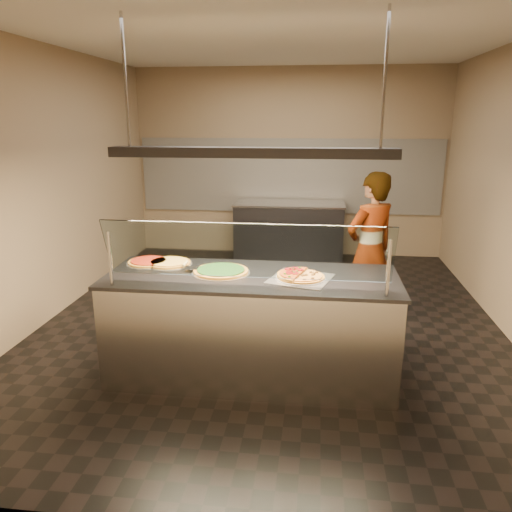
# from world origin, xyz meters

# --- Properties ---
(ground) EXTENTS (5.00, 6.00, 0.02)m
(ground) POSITION_xyz_m (0.00, 0.00, -0.01)
(ground) COLOR black
(ground) RESTS_ON ground
(ceiling) EXTENTS (5.00, 6.00, 0.02)m
(ceiling) POSITION_xyz_m (0.00, 0.00, 3.01)
(ceiling) COLOR silver
(ceiling) RESTS_ON wall_back
(wall_back) EXTENTS (5.00, 0.02, 3.00)m
(wall_back) POSITION_xyz_m (0.00, 3.01, 1.50)
(wall_back) COLOR #91795D
(wall_back) RESTS_ON ground
(wall_front) EXTENTS (5.00, 0.02, 3.00)m
(wall_front) POSITION_xyz_m (0.00, -3.01, 1.50)
(wall_front) COLOR #91795D
(wall_front) RESTS_ON ground
(wall_left) EXTENTS (0.02, 6.00, 3.00)m
(wall_left) POSITION_xyz_m (-2.51, 0.00, 1.50)
(wall_left) COLOR #91795D
(wall_left) RESTS_ON ground
(tile_band) EXTENTS (4.90, 0.02, 1.20)m
(tile_band) POSITION_xyz_m (0.00, 2.98, 1.30)
(tile_band) COLOR silver
(tile_band) RESTS_ON wall_back
(serving_counter) EXTENTS (2.47, 0.94, 0.93)m
(serving_counter) POSITION_xyz_m (-0.06, -1.24, 0.47)
(serving_counter) COLOR #B7B7BC
(serving_counter) RESTS_ON ground
(sneeze_guard) EXTENTS (2.23, 0.18, 0.54)m
(sneeze_guard) POSITION_xyz_m (-0.06, -1.58, 1.23)
(sneeze_guard) COLOR #B7B7BC
(sneeze_guard) RESTS_ON serving_counter
(perforated_tray) EXTENTS (0.58, 0.58, 0.01)m
(perforated_tray) POSITION_xyz_m (0.36, -1.29, 0.94)
(perforated_tray) COLOR silver
(perforated_tray) RESTS_ON serving_counter
(half_pizza_pepperoni) EXTENTS (0.30, 0.43, 0.05)m
(half_pizza_pepperoni) POSITION_xyz_m (0.27, -1.29, 0.96)
(half_pizza_pepperoni) COLOR #925C1C
(half_pizza_pepperoni) RESTS_ON perforated_tray
(half_pizza_sausage) EXTENTS (0.30, 0.43, 0.04)m
(half_pizza_sausage) POSITION_xyz_m (0.46, -1.29, 0.96)
(half_pizza_sausage) COLOR #925C1C
(half_pizza_sausage) RESTS_ON perforated_tray
(pizza_spinach) EXTENTS (0.50, 0.50, 0.03)m
(pizza_spinach) POSITION_xyz_m (-0.33, -1.20, 0.95)
(pizza_spinach) COLOR silver
(pizza_spinach) RESTS_ON serving_counter
(pizza_cheese) EXTENTS (0.41, 0.41, 0.03)m
(pizza_cheese) POSITION_xyz_m (-0.84, -1.00, 0.94)
(pizza_cheese) COLOR silver
(pizza_cheese) RESTS_ON serving_counter
(pizza_tomato) EXTENTS (0.40, 0.40, 0.03)m
(pizza_tomato) POSITION_xyz_m (-1.04, -0.99, 0.94)
(pizza_tomato) COLOR silver
(pizza_tomato) RESTS_ON serving_counter
(pizza_spatula) EXTENTS (0.17, 0.23, 0.02)m
(pizza_spatula) POSITION_xyz_m (-0.64, -1.11, 0.96)
(pizza_spatula) COLOR #B7B7BC
(pizza_spatula) RESTS_ON pizza_spinach
(prep_table) EXTENTS (1.73, 0.74, 0.93)m
(prep_table) POSITION_xyz_m (0.05, 2.55, 0.47)
(prep_table) COLOR #313136
(prep_table) RESTS_ON ground
(worker) EXTENTS (0.73, 0.69, 1.68)m
(worker) POSITION_xyz_m (1.06, 0.06, 0.84)
(worker) COLOR #2C2730
(worker) RESTS_ON ground
(heat_lamp_housing) EXTENTS (2.30, 0.18, 0.08)m
(heat_lamp_housing) POSITION_xyz_m (-0.06, -1.24, 1.95)
(heat_lamp_housing) COLOR #313136
(heat_lamp_housing) RESTS_ON ceiling
(lamp_rod_left) EXTENTS (0.02, 0.02, 1.01)m
(lamp_rod_left) POSITION_xyz_m (-1.06, -1.24, 2.50)
(lamp_rod_left) COLOR #B7B7BC
(lamp_rod_left) RESTS_ON ceiling
(lamp_rod_right) EXTENTS (0.02, 0.02, 1.01)m
(lamp_rod_right) POSITION_xyz_m (0.94, -1.24, 2.50)
(lamp_rod_right) COLOR #B7B7BC
(lamp_rod_right) RESTS_ON ceiling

